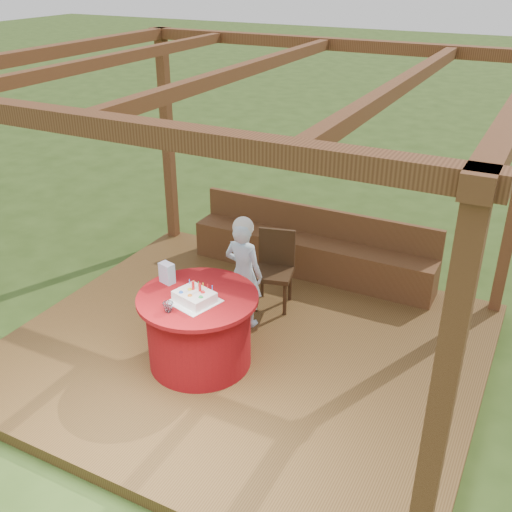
{
  "coord_description": "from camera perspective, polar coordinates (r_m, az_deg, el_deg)",
  "views": [
    {
      "loc": [
        2.38,
        -4.36,
        3.6
      ],
      "look_at": [
        0.0,
        0.25,
        1.0
      ],
      "focal_mm": 42.0,
      "sensor_mm": 36.0,
      "label": 1
    }
  ],
  "objects": [
    {
      "name": "birthday_cake",
      "position": [
        5.35,
        -5.88,
        -3.88
      ],
      "size": [
        0.46,
        0.46,
        0.17
      ],
      "color": "white",
      "rests_on": "table"
    },
    {
      "name": "deck",
      "position": [
        6.1,
        -1.09,
        -8.86
      ],
      "size": [
        4.5,
        4.0,
        0.12
      ],
      "primitive_type": "cube",
      "color": "brown",
      "rests_on": "ground"
    },
    {
      "name": "elderly_woman",
      "position": [
        6.1,
        -1.2,
        -1.42
      ],
      "size": [
        0.44,
        0.3,
        1.21
      ],
      "color": "#A4D4F4",
      "rests_on": "deck"
    },
    {
      "name": "bench",
      "position": [
        7.28,
        5.3,
        0.28
      ],
      "size": [
        3.0,
        0.42,
        0.8
      ],
      "color": "brown",
      "rests_on": "deck"
    },
    {
      "name": "gift_bag",
      "position": [
        5.67,
        -8.48,
        -1.61
      ],
      "size": [
        0.16,
        0.12,
        0.2
      ],
      "primitive_type": "cube",
      "rotation": [
        0.0,
        0.0,
        -0.27
      ],
      "color": "#CB83B7",
      "rests_on": "table"
    },
    {
      "name": "drinking_glass",
      "position": [
        5.24,
        -8.36,
        -4.84
      ],
      "size": [
        0.1,
        0.1,
        0.09
      ],
      "primitive_type": "imported",
      "rotation": [
        0.0,
        0.0,
        0.07
      ],
      "color": "white",
      "rests_on": "table"
    },
    {
      "name": "ground",
      "position": [
        6.14,
        -1.08,
        -9.32
      ],
      "size": [
        60.0,
        60.0,
        0.0
      ],
      "primitive_type": "plane",
      "color": "#2B4416",
      "rests_on": "ground"
    },
    {
      "name": "table",
      "position": [
        5.65,
        -5.43,
        -6.94
      ],
      "size": [
        1.11,
        1.11,
        0.73
      ],
      "color": "maroon",
      "rests_on": "deck"
    },
    {
      "name": "chair",
      "position": [
        6.53,
        1.8,
        -0.9
      ],
      "size": [
        0.49,
        0.49,
        0.85
      ],
      "color": "#372211",
      "rests_on": "deck"
    },
    {
      "name": "pergola",
      "position": [
        5.11,
        -1.32,
        13.1
      ],
      "size": [
        4.5,
        4.0,
        2.72
      ],
      "color": "brown",
      "rests_on": "deck"
    }
  ]
}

